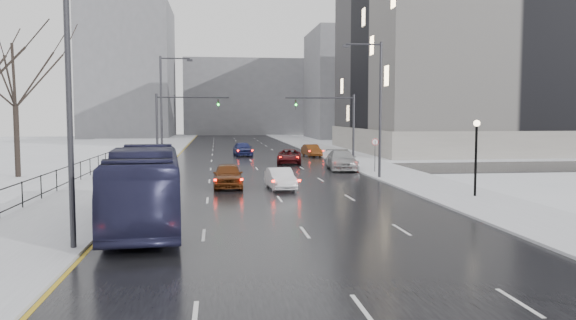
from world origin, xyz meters
name	(u,v)px	position (x,y,z in m)	size (l,w,h in m)	color
road	(249,159)	(0.00, 60.00, 0.02)	(16.00, 150.00, 0.04)	black
cross_road	(258,170)	(0.00, 48.00, 0.02)	(130.00, 10.00, 0.04)	black
sidewalk_left	(149,160)	(-10.50, 60.00, 0.08)	(5.00, 150.00, 0.16)	silver
sidewalk_right	(345,158)	(10.50, 60.00, 0.08)	(5.00, 150.00, 0.16)	silver
park_strip	(54,161)	(-20.00, 60.00, 0.06)	(14.00, 150.00, 0.12)	white
tree_park_e	(18,178)	(-18.20, 44.00, 0.00)	(9.45, 9.45, 13.50)	black
iron_fence	(29,190)	(-13.00, 30.00, 0.91)	(0.06, 70.00, 1.30)	black
streetlight_r_mid	(377,103)	(8.17, 40.00, 5.62)	(2.95, 0.25, 10.00)	#2D2D33
streetlight_l_near	(76,88)	(-8.17, 20.00, 5.62)	(2.95, 0.25, 10.00)	#2D2D33
streetlight_l_far	(164,105)	(-8.17, 52.00, 5.62)	(2.95, 0.25, 10.00)	#2D2D33
lamppost_r_mid	(476,147)	(11.00, 30.00, 2.94)	(0.36, 0.36, 4.28)	black
mast_signal_right	(342,122)	(7.33, 48.00, 4.11)	(6.10, 0.33, 6.50)	#2D2D33
mast_signal_left	(170,122)	(-7.33, 48.00, 4.11)	(6.10, 0.33, 6.50)	#2D2D33
no_uturn_sign	(375,145)	(9.20, 44.00, 2.30)	(0.60, 0.06, 2.70)	#2D2D33
civic_building	(504,67)	(35.00, 72.00, 11.21)	(41.00, 31.00, 24.80)	gray
bldg_far_right	(368,85)	(28.00, 115.00, 11.00)	(24.00, 20.00, 22.00)	slate
bldg_far_left	(129,72)	(-22.00, 125.00, 14.00)	(18.00, 22.00, 28.00)	slate
bldg_far_center	(247,98)	(4.00, 140.00, 9.00)	(30.00, 18.00, 18.00)	slate
bus	(145,186)	(-6.52, 24.44, 1.69)	(2.78, 11.88, 3.31)	#212241
sedan_center_near	(228,175)	(-2.76, 36.43, 0.83)	(1.87, 4.65, 1.58)	#602D10
sedan_right_near	(280,179)	(0.50, 35.11, 0.71)	(1.42, 4.07, 1.34)	white
sedan_right_cross	(289,156)	(3.49, 53.81, 0.73)	(2.28, 4.95, 1.38)	#470C10
sedan_right_far	(342,160)	(7.16, 47.16, 0.87)	(2.32, 5.71, 1.66)	#A0A1A3
sedan_center_far	(243,149)	(-0.50, 64.70, 0.86)	(1.93, 4.81, 1.64)	navy
sedan_right_distant	(312,150)	(7.20, 62.66, 0.72)	(1.44, 4.14, 1.36)	#5B2D0F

